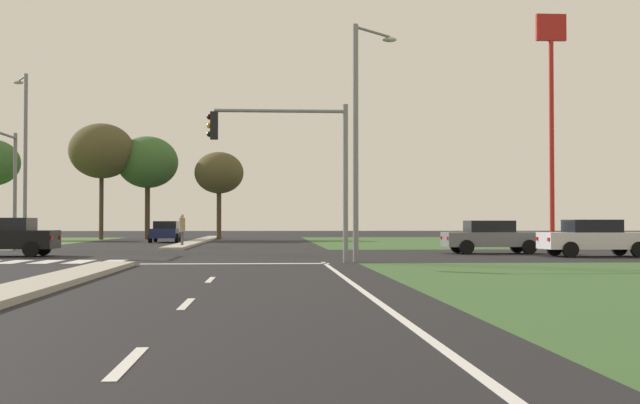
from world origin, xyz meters
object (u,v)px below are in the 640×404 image
Objects in this scene: car_black_third at (6,237)px; street_lamp_second at (359,128)px; traffic_signal_near_right at (294,153)px; fastfood_pole_sign at (551,80)px; traffic_signal_far_left at (3,167)px; treeline_third at (102,151)px; car_grey_near at (492,237)px; treeline_fifth at (219,173)px; car_white_fourth at (595,238)px; treeline_fourth at (148,163)px; pedestrian_at_median at (182,226)px; street_lamp_third at (25,151)px; car_navy_second at (166,231)px.

car_black_third is 15.65m from street_lamp_second.
traffic_signal_near_right is 0.40× the size of fastfood_pole_sign.
street_lamp_second reaches higher than traffic_signal_far_left.
street_lamp_second is at bearing -66.42° from treeline_third.
treeline_fifth is at bearing -156.16° from car_grey_near.
car_grey_near is 1.00× the size of car_white_fourth.
car_black_third is 6.13m from traffic_signal_far_left.
treeline_fourth is at bearing 142.38° from fastfood_pole_sign.
treeline_third is (-14.36, 39.36, 3.34)m from traffic_signal_near_right.
car_grey_near is at bearing -120.35° from fastfood_pole_sign.
street_lamp_second is 4.94× the size of pedestrian_at_median.
street_lamp_third is (-23.11, 8.47, 4.46)m from car_grey_near.
car_grey_near is at bearing 41.61° from traffic_signal_near_right.
street_lamp_second is 0.61× the size of fastfood_pole_sign.
street_lamp_third is 9.33m from pedestrian_at_median.
car_navy_second is 0.60× the size of treeline_fifth.
treeline_third is (-0.42, 22.74, 1.94)m from street_lamp_third.
street_lamp_third is 30.57m from fastfood_pole_sign.
car_grey_near is at bearing -53.00° from treeline_third.
street_lamp_third is (-13.94, 16.62, 1.40)m from traffic_signal_near_right.
street_lamp_second is at bearing -79.39° from treeline_fifth.
car_white_fourth is at bearing -24.30° from street_lamp_third.
pedestrian_at_median is 23.37m from treeline_third.
traffic_signal_near_right is (8.03, -30.03, 3.06)m from car_navy_second.
treeline_fourth reaches higher than car_white_fourth.
treeline_third is (-0.95, 28.02, 3.12)m from traffic_signal_far_left.
fastfood_pole_sign is at bearing -43.75° from treeline_fifth.
pedestrian_at_median is at bearing 107.23° from traffic_signal_near_right.
car_navy_second is 0.78× the size of traffic_signal_near_right.
treeline_fifth is (-17.45, 35.38, 4.68)m from car_white_fourth.
car_black_third is (-20.91, -1.74, 0.05)m from car_grey_near.
car_black_third is 0.49× the size of street_lamp_second.
fastfood_pole_sign reaches higher than treeline_fourth.
treeline_fourth is (3.08, 24.08, 1.14)m from street_lamp_third.
car_grey_near is 38.63m from treeline_fourth.
car_grey_near and car_navy_second have the same top height.
treeline_fourth is (-5.13, 22.21, 5.17)m from pedestrian_at_median.
car_navy_second is 19.72m from traffic_signal_far_left.
car_white_fourth is (3.35, -3.48, 0.01)m from car_grey_near.
traffic_signal_far_left is at bearing -163.75° from fastfood_pole_sign.
traffic_signal_near_right is at bearing 93.95° from pedestrian_at_median.
car_black_third is at bearing -101.45° from treeline_fifth.
street_lamp_second is (15.80, -10.34, 0.78)m from traffic_signal_far_left.
car_black_third is 0.49× the size of treeline_fourth.
treeline_third is 1.31× the size of treeline_fifth.
car_black_third is at bearing -85.25° from car_grey_near.
street_lamp_third is at bearing -173.69° from fastfood_pole_sign.
fastfood_pole_sign is 29.42m from treeline_fifth.
fastfood_pole_sign is at bearing 54.14° from street_lamp_second.
traffic_signal_far_left is at bearing 73.93° from car_navy_second.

